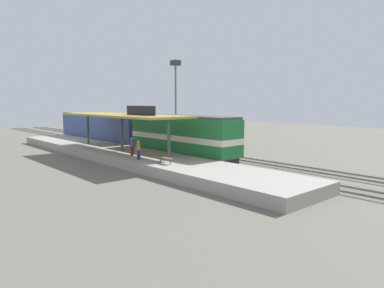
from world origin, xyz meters
The scene contains 11 objects.
ground_plane centered at (2.00, 0.00, 0.00)m, with size 120.00×120.00×0.00m, color #666056.
track_near centered at (0.00, 0.00, 0.03)m, with size 3.20×110.00×0.16m.
track_far centered at (4.60, 0.00, 0.03)m, with size 3.20×110.00×0.16m.
platform centered at (-4.60, 0.00, 0.45)m, with size 6.00×44.00×0.90m, color #9E998E.
station_canopy centered at (-4.60, -0.09, 4.53)m, with size 5.20×18.00×4.70m.
platform_bench centered at (-6.00, -9.31, 1.34)m, with size 0.44×1.70×0.50m.
locomotive centered at (0.00, -4.22, 2.41)m, with size 2.93×14.43×4.44m.
passenger_carriage_single centered at (0.00, 13.78, 2.31)m, with size 2.90×20.00×4.24m.
light_mast centered at (7.80, 6.41, 8.40)m, with size 1.10×1.10×11.70m.
person_waiting centered at (-5.70, -3.71, 1.85)m, with size 0.34×0.34×1.71m.
person_walking centered at (-6.55, -6.17, 1.85)m, with size 0.34×0.34×1.71m.
Camera 1 is at (-23.29, -32.23, 5.92)m, focal length 32.93 mm.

